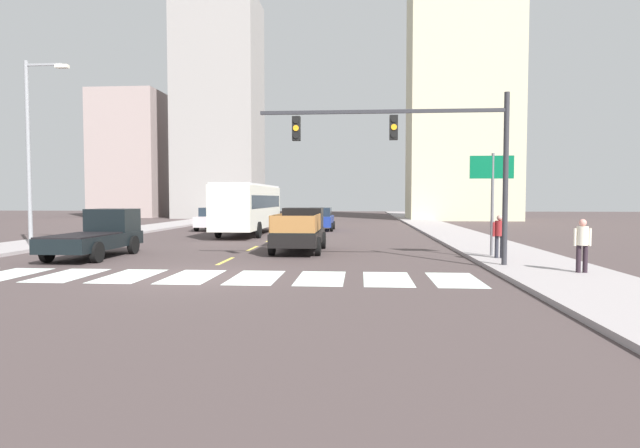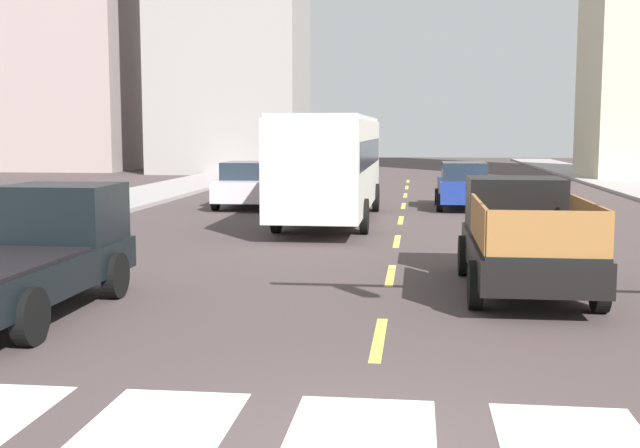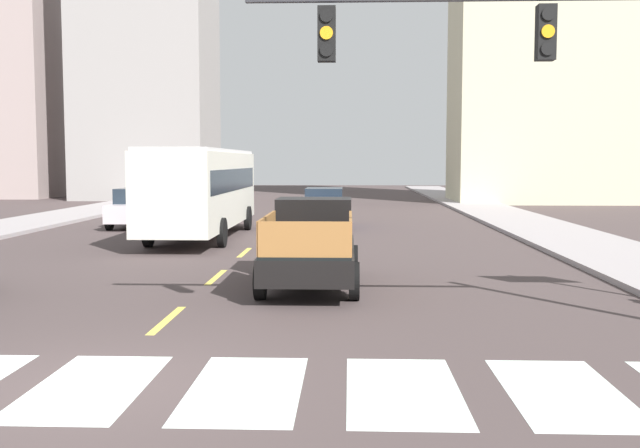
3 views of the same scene
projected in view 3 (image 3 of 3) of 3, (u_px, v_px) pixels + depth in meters
ground_plane at (91, 386)px, 9.52m from camera, size 160.00×160.00×0.00m
sidewalk_right at (570, 239)px, 26.99m from camera, size 3.69×110.00×0.15m
crosswalk_stripe_4 at (91, 386)px, 9.52m from camera, size 1.42×2.91×0.01m
crosswalk_stripe_5 at (246, 388)px, 9.44m from camera, size 1.42×2.91×0.01m
crosswalk_stripe_6 at (403, 390)px, 9.36m from camera, size 1.42×2.91×0.01m
crosswalk_stripe_7 at (563, 392)px, 9.29m from camera, size 1.42×2.91×0.01m
lane_dash_0 at (167, 320)px, 13.50m from camera, size 0.16×2.40×0.01m
lane_dash_1 at (216, 277)px, 18.48m from camera, size 0.16×2.40×0.01m
lane_dash_2 at (245, 252)px, 23.46m from camera, size 0.16×2.40×0.01m
lane_dash_3 at (263, 236)px, 28.44m from camera, size 0.16×2.40×0.01m
lane_dash_4 at (276, 225)px, 33.42m from camera, size 0.16×2.40×0.01m
lane_dash_5 at (285, 217)px, 38.40m from camera, size 0.16×2.40×0.01m
lane_dash_6 at (293, 211)px, 43.37m from camera, size 0.16×2.40×0.01m
lane_dash_7 at (299, 205)px, 48.35m from camera, size 0.16×2.40×0.01m
pickup_stakebed at (312, 245)px, 17.37m from camera, size 2.18×5.20×1.96m
city_bus at (202, 186)px, 27.71m from camera, size 2.72×10.80×3.32m
sedan_near_right at (324, 207)px, 32.50m from camera, size 2.02×4.40×1.72m
sedan_near_left at (139, 208)px, 32.25m from camera, size 2.02×4.40×1.72m
traffic_signal_gantry at (617, 77)px, 11.37m from camera, size 8.50×0.27×6.00m
block_mid_left at (12, 99)px, 60.58m from camera, size 8.46×10.74×15.95m
block_mid_right at (146, 23)px, 56.53m from camera, size 9.80×8.54×26.81m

